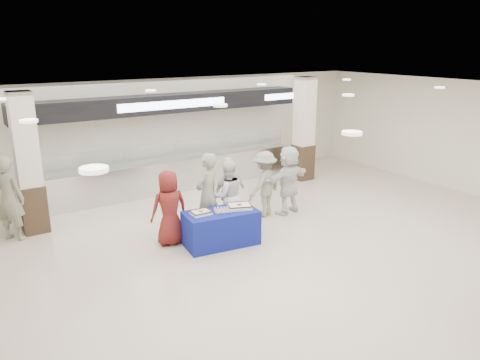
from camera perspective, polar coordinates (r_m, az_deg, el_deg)
ground at (r=9.70m, az=5.56°, el=-9.24°), size 14.00×14.00×0.00m
serving_line at (r=13.72m, az=-8.44°, el=3.46°), size 8.70×0.85×2.80m
column_left at (r=11.41m, az=-24.42°, el=1.45°), size 0.55×0.55×3.20m
column_right at (r=14.78m, az=7.79°, el=5.89°), size 0.55×0.55×3.20m
display_table at (r=10.06m, az=-2.33°, el=-5.87°), size 1.64×0.97×0.75m
sheet_cake_left at (r=9.78m, az=-4.79°, el=-3.95°), size 0.40×0.31×0.09m
sheet_cake_right at (r=10.09m, az=-0.07°, el=-3.18°), size 0.61×0.55×0.10m
cupcake_tray at (r=9.91m, az=-2.14°, el=-3.71°), size 0.41×0.35×0.06m
civilian_maroon at (r=10.05m, az=-8.63°, el=-3.38°), size 0.83×0.57×1.63m
soldier_a at (r=10.40m, az=-3.98°, el=-1.79°), size 0.81×0.69×1.89m
chef_tall at (r=10.69m, az=-1.53°, el=-1.92°), size 0.91×0.77×1.65m
chef_short at (r=10.96m, az=-1.33°, el=-1.41°), size 1.05×0.65×1.67m
soldier_b at (r=11.57m, az=2.99°, el=-0.50°), size 1.20×0.91×1.65m
civilian_white at (r=11.81m, az=5.91°, el=0.01°), size 1.68×0.76×1.74m
soldier_bg at (r=11.28m, az=-26.30°, el=-1.98°), size 0.81×0.82×1.91m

